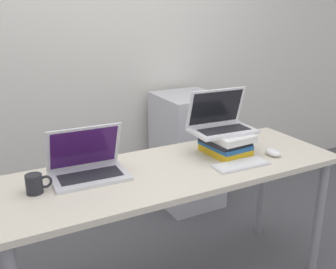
{
  "coord_description": "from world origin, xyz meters",
  "views": [
    {
      "loc": [
        -0.89,
        -1.29,
        1.53
      ],
      "look_at": [
        -0.03,
        0.3,
        0.93
      ],
      "focal_mm": 42.0,
      "sensor_mm": 36.0,
      "label": 1
    }
  ],
  "objects": [
    {
      "name": "wall_back",
      "position": [
        0.0,
        1.52,
        1.35
      ],
      "size": [
        8.0,
        0.05,
        2.7
      ],
      "color": "silver",
      "rests_on": "ground_plane"
    },
    {
      "name": "desk",
      "position": [
        0.0,
        0.3,
        0.67
      ],
      "size": [
        1.77,
        0.61,
        0.75
      ],
      "color": "beige",
      "rests_on": "ground_plane"
    },
    {
      "name": "laptop_left",
      "position": [
        -0.41,
        0.41,
        0.8
      ],
      "size": [
        0.37,
        0.26,
        0.24
      ],
      "color": "silver",
      "rests_on": "desk"
    },
    {
      "name": "book_stack",
      "position": [
        0.35,
        0.34,
        0.81
      ],
      "size": [
        0.23,
        0.27,
        0.12
      ],
      "color": "gold",
      "rests_on": "desk"
    },
    {
      "name": "laptop_on_books",
      "position": [
        0.34,
        0.39,
        0.92
      ],
      "size": [
        0.35,
        0.24,
        0.23
      ],
      "color": "silver",
      "rests_on": "book_stack"
    },
    {
      "name": "wireless_keyboard",
      "position": [
        0.31,
        0.16,
        0.76
      ],
      "size": [
        0.3,
        0.13,
        0.01
      ],
      "color": "silver",
      "rests_on": "desk"
    },
    {
      "name": "mouse",
      "position": [
        0.56,
        0.2,
        0.77
      ],
      "size": [
        0.07,
        0.1,
        0.03
      ],
      "color": "white",
      "rests_on": "desk"
    },
    {
      "name": "mug",
      "position": [
        -0.67,
        0.34,
        0.79
      ],
      "size": [
        0.11,
        0.07,
        0.09
      ],
      "color": "#232328",
      "rests_on": "desk"
    },
    {
      "name": "mini_fridge",
      "position": [
        0.62,
        1.19,
        0.44
      ],
      "size": [
        0.45,
        0.51,
        0.89
      ],
      "color": "silver",
      "rests_on": "ground_plane"
    }
  ]
}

